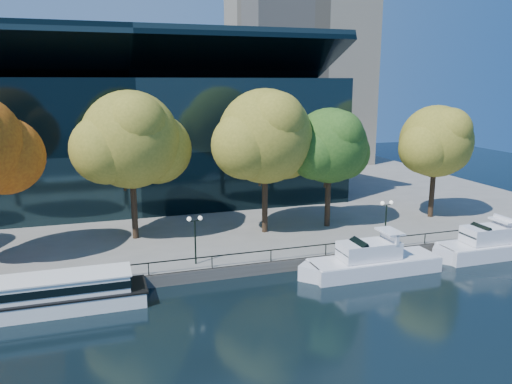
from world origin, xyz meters
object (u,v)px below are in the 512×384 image
object	(u,v)px
lamp_2	(386,212)
tree_5	(437,143)
cruiser_far	(487,245)
tree_3	(267,138)
lamp_1	(195,229)
tree_4	(331,147)
tree_2	(133,142)
cruiser_near	(369,261)
tour_boat	(36,295)

from	to	relation	value
lamp_2	tree_5	bearing A→B (deg)	33.36
cruiser_far	tree_3	bearing A→B (deg)	149.62
lamp_1	lamp_2	size ratio (longest dim) A/B	1.00
tree_5	lamp_2	xyz separation A→B (m)	(-10.04, -6.61, -5.19)
tree_4	tree_5	distance (m)	12.49
tree_2	lamp_2	bearing A→B (deg)	-21.50
cruiser_near	tree_4	xyz separation A→B (m)	(1.44, 10.66, 8.07)
cruiser_near	tree_5	world-z (taller)	tree_5
cruiser_near	tree_2	bearing A→B (deg)	144.92
cruiser_far	lamp_1	xyz separation A→B (m)	(-26.03, 3.58, 2.83)
tree_4	tree_5	size ratio (longest dim) A/B	0.99
tour_boat	tree_4	bearing A→B (deg)	20.32
tree_2	lamp_2	size ratio (longest dim) A/B	3.45
cruiser_far	tour_boat	bearing A→B (deg)	179.52
tour_boat	tree_2	size ratio (longest dim) A/B	1.12
tree_3	tour_boat	bearing A→B (deg)	-153.68
tree_3	tree_4	xyz separation A→B (m)	(6.76, -0.01, -1.12)
cruiser_near	tree_4	distance (m)	13.45
tree_2	tree_5	xyz separation A→B (m)	(31.66, -1.91, -1.04)
tree_2	lamp_1	distance (m)	11.28
tree_3	lamp_2	world-z (taller)	tree_3
tree_3	tree_5	distance (m)	19.28
tree_2	tree_5	bearing A→B (deg)	-3.46
cruiser_far	tree_3	xyz separation A→B (m)	(-17.60, 10.32, 9.14)
tree_2	tree_4	distance (m)	19.28
cruiser_near	tree_4	world-z (taller)	tree_4
cruiser_near	lamp_1	size ratio (longest dim) A/B	3.04
lamp_1	tree_4	bearing A→B (deg)	23.90
tree_3	tree_4	bearing A→B (deg)	-0.08
tour_boat	tree_2	bearing A→B (deg)	56.47
cruiser_near	lamp_1	bearing A→B (deg)	164.04
cruiser_near	tree_3	bearing A→B (deg)	116.50
tour_boat	tree_4	size ratio (longest dim) A/B	1.28
tree_5	lamp_2	size ratio (longest dim) A/B	3.03
cruiser_near	lamp_1	world-z (taller)	lamp_1
tree_3	tree_2	bearing A→B (deg)	171.83
tree_5	lamp_1	world-z (taller)	tree_5
cruiser_far	tree_5	distance (m)	13.07
tour_boat	lamp_1	size ratio (longest dim) A/B	3.85
cruiser_near	lamp_2	bearing A→B (deg)	45.27
cruiser_near	lamp_2	world-z (taller)	lamp_2
cruiser_near	cruiser_far	xyz separation A→B (m)	(12.28, 0.35, 0.05)
cruiser_far	lamp_2	size ratio (longest dim) A/B	2.76
tour_boat	cruiser_near	bearing A→B (deg)	-1.50
tree_3	tree_4	size ratio (longest dim) A/B	1.16
tree_5	tree_2	bearing A→B (deg)	176.54
cruiser_far	lamp_2	distance (m)	9.54
tree_4	tree_5	xyz separation A→B (m)	(12.49, -0.12, -0.01)
tree_4	lamp_1	world-z (taller)	tree_4
tree_2	lamp_1	xyz separation A→B (m)	(3.98, -8.52, -6.23)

